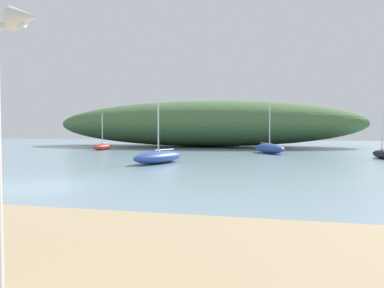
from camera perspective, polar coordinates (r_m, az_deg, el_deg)
The scene contains 6 objects.
ground_plane at distance 13.35m, azimuth -23.01°, elevation -6.18°, with size 120.00×120.00×0.00m, color #7A99A8.
distant_hill at distance 43.33m, azimuth 1.76°, elevation 3.14°, with size 36.19×12.81×5.27m, color #476B3D.
sailboat_mid_channel at distance 27.71m, azimuth 27.29°, elevation -1.37°, with size 1.05×2.61×2.98m.
sailboat_far_right at distance 36.18m, azimuth -13.69°, elevation -0.40°, with size 1.24×2.69×3.49m.
sailboat_near_shore at distance 21.12m, azimuth -5.22°, elevation -2.00°, with size 2.59×4.31×4.06m.
sailboat_far_left at distance 30.68m, azimuth 11.90°, elevation -0.65°, with size 3.18×4.38×4.90m.
Camera 1 is at (7.85, -10.64, 1.90)m, focal length 34.50 mm.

